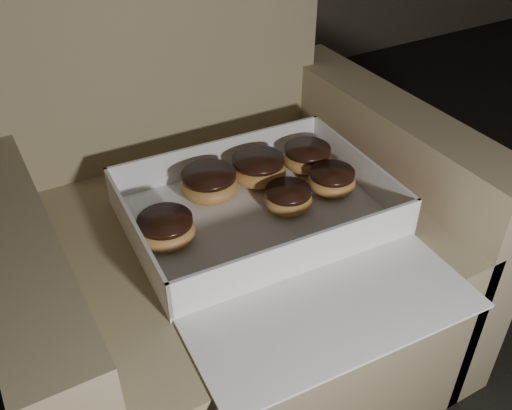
{
  "coord_description": "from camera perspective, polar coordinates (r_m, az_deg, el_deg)",
  "views": [
    {
      "loc": [
        -0.75,
        0.29,
        1.0
      ],
      "look_at": [
        -0.36,
        0.98,
        0.41
      ],
      "focal_mm": 40.0,
      "sensor_mm": 36.0,
      "label": 1
    }
  ],
  "objects": [
    {
      "name": "donut_e",
      "position": [
        1.03,
        -4.71,
        2.11
      ],
      "size": [
        0.11,
        0.11,
        0.05
      ],
      "color": "#BC9141",
      "rests_on": "bakery_box"
    },
    {
      "name": "crumb_c",
      "position": [
        0.94,
        3.86,
        -3.63
      ],
      "size": [
        0.01,
        0.01,
        0.0
      ],
      "primitive_type": "ellipsoid",
      "color": "black",
      "rests_on": "bakery_box"
    },
    {
      "name": "crumb_b",
      "position": [
        0.93,
        7.89,
        -4.51
      ],
      "size": [
        0.01,
        0.01,
        0.0
      ],
      "primitive_type": "ellipsoid",
      "color": "black",
      "rests_on": "bakery_box"
    },
    {
      "name": "donut_d",
      "position": [
        1.11,
        5.12,
        4.78
      ],
      "size": [
        0.1,
        0.1,
        0.05
      ],
      "color": "#BC9141",
      "rests_on": "bakery_box"
    },
    {
      "name": "donut_f",
      "position": [
        1.0,
        3.22,
        0.69
      ],
      "size": [
        0.09,
        0.09,
        0.04
      ],
      "color": "#BC9141",
      "rests_on": "bakery_box"
    },
    {
      "name": "donut_b",
      "position": [
        0.93,
        -9.01,
        -2.4
      ],
      "size": [
        0.1,
        0.1,
        0.05
      ],
      "color": "#BC9141",
      "rests_on": "bakery_box"
    },
    {
      "name": "crumb_a",
      "position": [
        1.0,
        2.44,
        -0.59
      ],
      "size": [
        0.01,
        0.01,
        0.0
      ],
      "primitive_type": "ellipsoid",
      "color": "black",
      "rests_on": "bakery_box"
    },
    {
      "name": "donut_c",
      "position": [
        1.07,
        0.22,
        3.63
      ],
      "size": [
        0.1,
        0.1,
        0.05
      ],
      "color": "#BC9141",
      "rests_on": "bakery_box"
    },
    {
      "name": "armchair",
      "position": [
        1.11,
        -3.36,
        -4.33
      ],
      "size": [
        0.82,
        0.69,
        0.86
      ],
      "color": "#867455",
      "rests_on": "floor"
    },
    {
      "name": "bakery_box",
      "position": [
        0.96,
        1.44,
        -2.05
      ],
      "size": [
        0.46,
        0.53,
        0.07
      ],
      "rotation": [
        0.0,
        0.0,
        -0.05
      ],
      "color": "white",
      "rests_on": "armchair"
    },
    {
      "name": "donut_a",
      "position": [
        1.05,
        7.57,
        2.46
      ],
      "size": [
        0.09,
        0.09,
        0.04
      ],
      "color": "#BC9141",
      "rests_on": "bakery_box"
    }
  ]
}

